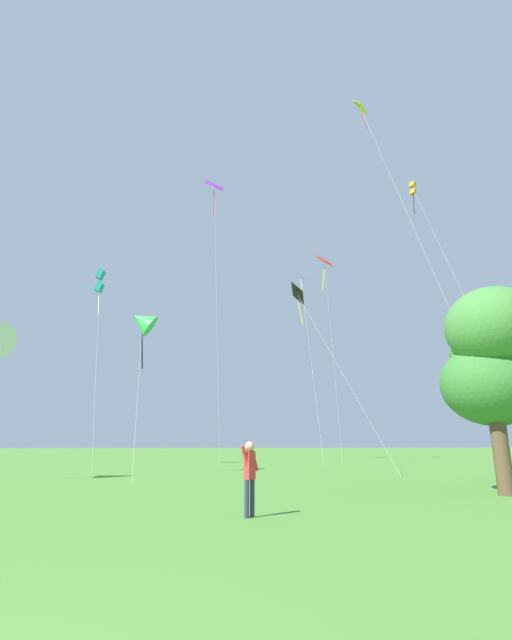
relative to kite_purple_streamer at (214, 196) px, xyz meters
name	(u,v)px	position (x,y,z in m)	size (l,w,h in m)	color
kite_purple_streamer	(214,196)	(0.00, 0.00, 0.00)	(1.99, 6.84, 28.59)	purple
kite_green_small	(143,321)	(-4.73, -15.07, -17.58)	(1.86, 7.70, 9.83)	green
kite_red_high	(325,269)	(12.70, 4.00, -5.81)	(2.27, 5.59, 22.40)	red
kite_pink_low	(302,285)	(8.34, -2.72, -10.29)	(1.11, 6.92, 17.77)	pink
kite_black_large	(300,301)	(5.42, -13.94, -15.46)	(4.32, 6.80, 12.19)	black
kite_yellow_diamond	(367,124)	(10.47, -15.41, -2.11)	(3.24, 9.56, 26.74)	yellow
kite_orange_box	(414,191)	(17.17, -8.94, -3.32)	(1.73, 9.52, 24.15)	orange
kite_teal_box	(100,282)	(-9.29, -6.25, -12.14)	(2.40, 7.50, 15.38)	teal
person_foreground_watcher	(250,471)	(-0.20, -31.55, -25.42)	(0.50, 0.38, 1.70)	#2D3351
tree_right_cluster	(494,359)	(9.06, -27.93, -21.85)	(3.71, 4.02, 7.07)	brown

